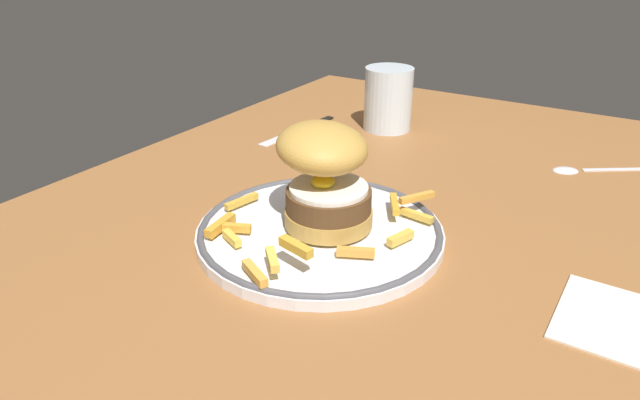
# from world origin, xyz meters

# --- Properties ---
(ground_plane) EXTENTS (1.33, 0.80, 0.04)m
(ground_plane) POSITION_xyz_m (0.00, 0.00, -0.02)
(ground_plane) COLOR brown
(dinner_plate) EXTENTS (0.27, 0.27, 0.02)m
(dinner_plate) POSITION_xyz_m (0.01, 0.02, 0.01)
(dinner_plate) COLOR silver
(dinner_plate) RESTS_ON ground_plane
(burger) EXTENTS (0.13, 0.13, 0.11)m
(burger) POSITION_xyz_m (0.02, 0.02, 0.07)
(burger) COLOR #B3863B
(burger) RESTS_ON dinner_plate
(fries_pile) EXTENTS (0.25, 0.22, 0.03)m
(fries_pile) POSITION_xyz_m (-0.01, 0.02, 0.02)
(fries_pile) COLOR gold
(fries_pile) RESTS_ON dinner_plate
(water_glass) EXTENTS (0.08, 0.08, 0.10)m
(water_glass) POSITION_xyz_m (0.39, 0.12, 0.04)
(water_glass) COLOR silver
(water_glass) RESTS_ON ground_plane
(knife) EXTENTS (0.18, 0.03, 0.01)m
(knife) POSITION_xyz_m (0.31, 0.24, 0.00)
(knife) COLOR black
(knife) RESTS_ON ground_plane
(spoon) EXTENTS (0.09, 0.12, 0.01)m
(spoon) POSITION_xyz_m (0.36, -0.19, 0.00)
(spoon) COLOR silver
(spoon) RESTS_ON ground_plane
(napkin) EXTENTS (0.11, 0.10, 0.00)m
(napkin) POSITION_xyz_m (0.02, -0.28, 0.00)
(napkin) COLOR silver
(napkin) RESTS_ON ground_plane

